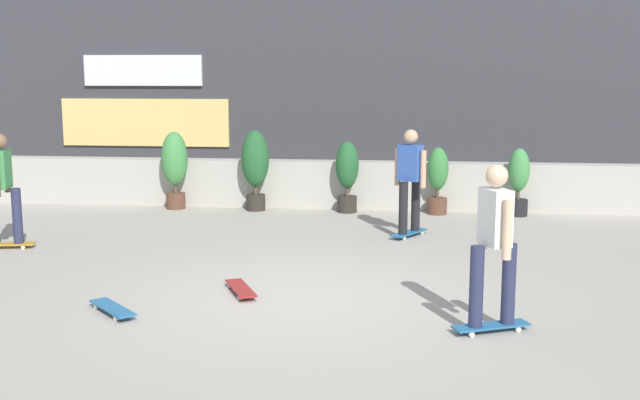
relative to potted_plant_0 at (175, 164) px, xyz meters
The scene contains 13 objects.
ground_plane 6.48m from the potted_plant_0, 59.77° to the right, with size 48.00×48.00×0.00m, color #A8A093.
planter_wall 3.29m from the potted_plant_0, ahead, with size 18.00×0.40×0.90m, color #B2ADA3.
building_backdrop 6.00m from the potted_plant_0, 54.05° to the left, with size 20.00×2.08×6.50m.
potted_plant_0 is the anchor object (origin of this frame).
potted_plant_1 1.55m from the potted_plant_0, ahead, with size 0.51×0.51×1.50m.
potted_plant_2 3.27m from the potted_plant_0, ahead, with size 0.42×0.42×1.32m.
potted_plant_3 4.93m from the potted_plant_0, ahead, with size 0.38×0.38×1.23m.
potted_plant_4 6.37m from the potted_plant_0, ahead, with size 0.38×0.38×1.22m.
skater_mid_plaza 3.85m from the potted_plant_0, 112.83° to the right, with size 0.82×0.55×1.70m.
skater_far_right 8.35m from the potted_plant_0, 51.08° to the right, with size 0.81×0.52×1.70m.
skater_by_wall_left 4.87m from the potted_plant_0, 24.81° to the right, with size 0.60×0.78×1.70m.
skateboard_near_camera 6.53m from the potted_plant_0, 78.93° to the right, with size 0.71×0.71×0.08m.
skateboard_aside 6.03m from the potted_plant_0, 65.75° to the right, with size 0.53×0.81×0.08m.
Camera 1 is at (1.16, -8.53, 2.59)m, focal length 43.41 mm.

